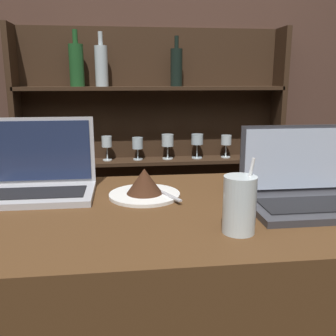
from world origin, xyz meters
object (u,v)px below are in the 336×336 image
(laptop_near, at_px, (40,178))
(laptop_far, at_px, (306,190))
(cake_plate, at_px, (145,186))
(water_glass, at_px, (239,205))

(laptop_near, bearing_deg, laptop_far, -14.52)
(cake_plate, xyz_separation_m, water_glass, (0.20, -0.29, 0.03))
(laptop_near, xyz_separation_m, water_glass, (0.51, -0.35, 0.01))
(laptop_near, distance_m, cake_plate, 0.32)
(water_glass, bearing_deg, laptop_far, 33.51)
(laptop_far, height_order, cake_plate, laptop_far)
(laptop_near, distance_m, laptop_far, 0.77)
(laptop_near, bearing_deg, cake_plate, -10.72)
(cake_plate, relative_size, water_glass, 1.22)
(laptop_far, relative_size, cake_plate, 1.57)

